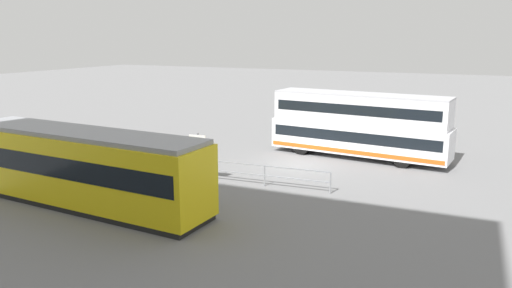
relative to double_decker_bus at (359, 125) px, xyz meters
name	(u,v)px	position (x,y,z in m)	size (l,w,h in m)	color
ground_plane	(298,165)	(2.68, 3.35, -2.03)	(160.00, 160.00, 0.00)	slate
double_decker_bus	(359,125)	(0.00, 0.00, 0.00)	(11.04, 3.48, 3.98)	white
tram_yellow	(83,167)	(8.91, 13.77, -0.28)	(12.56, 3.21, 3.37)	yellow
pedestrian_near_railing	(181,156)	(7.72, 7.87, -1.02)	(0.45, 0.45, 1.75)	black
pedestrian_crossing	(204,182)	(4.19, 11.37, -1.05)	(0.42, 0.42, 1.70)	black
pedestrian_railing	(264,172)	(2.80, 7.87, -1.30)	(6.73, 0.54, 1.08)	gray
info_sign	(198,149)	(6.13, 8.72, -0.27)	(0.93, 0.15, 2.59)	slate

